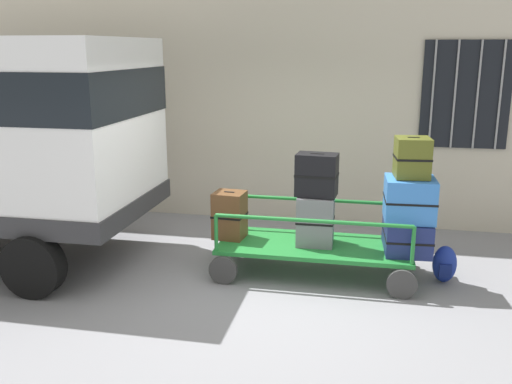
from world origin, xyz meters
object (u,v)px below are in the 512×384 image
at_px(suitcase_left_bottom, 230,215).
at_px(backpack, 445,264).
at_px(suitcase_midleft_bottom, 316,220).
at_px(luggage_cart, 315,249).
at_px(suitcase_center_middle, 410,199).
at_px(suitcase_center_top, 412,157).
at_px(suitcase_midleft_middle, 317,175).
at_px(suitcase_center_bottom, 407,234).

bearing_deg(suitcase_left_bottom, backpack, 0.45).
height_order(suitcase_left_bottom, suitcase_midleft_bottom, suitcase_midleft_bottom).
height_order(luggage_cart, suitcase_center_middle, suitcase_center_middle).
xyz_separation_m(suitcase_center_middle, suitcase_center_top, (-0.00, 0.03, 0.47)).
bearing_deg(backpack, suitcase_midleft_middle, -178.34).
xyz_separation_m(suitcase_midleft_middle, suitcase_center_top, (1.05, -0.02, 0.25)).
height_order(suitcase_midleft_bottom, backpack, suitcase_midleft_bottom).
xyz_separation_m(suitcase_left_bottom, suitcase_center_middle, (2.10, -0.07, 0.33)).
height_order(suitcase_left_bottom, suitcase_center_middle, suitcase_center_middle).
height_order(suitcase_left_bottom, suitcase_center_bottom, suitcase_left_bottom).
bearing_deg(suitcase_left_bottom, suitcase_midleft_middle, -1.29).
bearing_deg(suitcase_midleft_bottom, suitcase_left_bottom, 178.70).
bearing_deg(backpack, suitcase_center_bottom, -176.18).
relative_size(luggage_cart, suitcase_center_top, 5.17).
bearing_deg(suitcase_midleft_bottom, suitcase_center_top, -0.89).
distance_m(luggage_cart, suitcase_center_top, 1.56).
relative_size(luggage_cart, backpack, 5.28).
distance_m(suitcase_left_bottom, backpack, 2.59).
height_order(suitcase_center_middle, suitcase_center_top, suitcase_center_top).
distance_m(luggage_cart, suitcase_center_bottom, 1.08).
relative_size(suitcase_midleft_middle, suitcase_center_bottom, 0.66).
height_order(luggage_cart, suitcase_left_bottom, suitcase_left_bottom).
relative_size(suitcase_left_bottom, backpack, 1.31).
distance_m(suitcase_left_bottom, suitcase_midleft_middle, 1.19).
height_order(suitcase_midleft_middle, suitcase_center_bottom, suitcase_midleft_middle).
bearing_deg(backpack, luggage_cart, -177.99).
relative_size(suitcase_center_middle, suitcase_center_top, 1.29).
distance_m(suitcase_midleft_middle, backpack, 1.80).
bearing_deg(suitcase_center_top, suitcase_center_bottom, 90.00).
relative_size(suitcase_midleft_bottom, backpack, 1.35).
bearing_deg(suitcase_midleft_middle, suitcase_midleft_bottom, -90.00).
relative_size(suitcase_midleft_middle, backpack, 1.14).
distance_m(suitcase_midleft_bottom, suitcase_center_middle, 1.10).
relative_size(suitcase_midleft_bottom, suitcase_center_bottom, 0.78).
bearing_deg(luggage_cart, suitcase_center_bottom, 1.24).
bearing_deg(suitcase_left_bottom, suitcase_midleft_bottom, -1.30).
bearing_deg(suitcase_midleft_bottom, luggage_cart, -90.00).
bearing_deg(suitcase_center_bottom, suitcase_midleft_bottom, -179.25).
height_order(luggage_cart, suitcase_midleft_bottom, suitcase_midleft_bottom).
bearing_deg(suitcase_midleft_middle, suitcase_center_bottom, 0.74).
bearing_deg(suitcase_center_middle, suitcase_midleft_bottom, 177.56).
xyz_separation_m(luggage_cart, suitcase_center_top, (1.05, -0.01, 1.15)).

